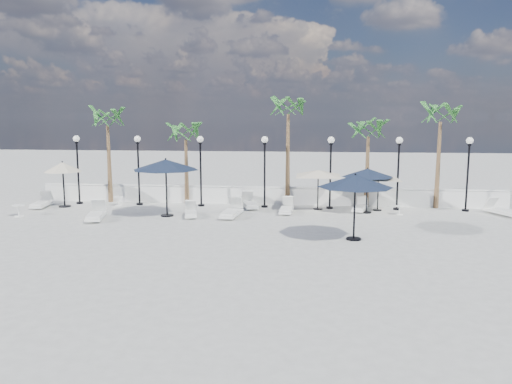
# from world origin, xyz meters

# --- Properties ---
(ground) EXTENTS (100.00, 100.00, 0.00)m
(ground) POSITION_xyz_m (0.00, 0.00, 0.00)
(ground) COLOR #9E9D99
(ground) RESTS_ON ground
(balustrade) EXTENTS (26.00, 0.30, 1.01)m
(balustrade) POSITION_xyz_m (0.00, 7.50, 0.47)
(balustrade) COLOR white
(balustrade) RESTS_ON ground
(lamppost_0) EXTENTS (0.36, 0.36, 3.84)m
(lamppost_0) POSITION_xyz_m (-10.50, 6.50, 2.49)
(lamppost_0) COLOR black
(lamppost_0) RESTS_ON ground
(lamppost_1) EXTENTS (0.36, 0.36, 3.84)m
(lamppost_1) POSITION_xyz_m (-7.00, 6.50, 2.49)
(lamppost_1) COLOR black
(lamppost_1) RESTS_ON ground
(lamppost_2) EXTENTS (0.36, 0.36, 3.84)m
(lamppost_2) POSITION_xyz_m (-3.50, 6.50, 2.49)
(lamppost_2) COLOR black
(lamppost_2) RESTS_ON ground
(lamppost_3) EXTENTS (0.36, 0.36, 3.84)m
(lamppost_3) POSITION_xyz_m (0.00, 6.50, 2.49)
(lamppost_3) COLOR black
(lamppost_3) RESTS_ON ground
(lamppost_4) EXTENTS (0.36, 0.36, 3.84)m
(lamppost_4) POSITION_xyz_m (3.50, 6.50, 2.49)
(lamppost_4) COLOR black
(lamppost_4) RESTS_ON ground
(lamppost_5) EXTENTS (0.36, 0.36, 3.84)m
(lamppost_5) POSITION_xyz_m (7.00, 6.50, 2.49)
(lamppost_5) COLOR black
(lamppost_5) RESTS_ON ground
(lamppost_6) EXTENTS (0.36, 0.36, 3.84)m
(lamppost_6) POSITION_xyz_m (10.50, 6.50, 2.49)
(lamppost_6) COLOR black
(lamppost_6) RESTS_ON ground
(palm_0) EXTENTS (2.60, 2.60, 5.50)m
(palm_0) POSITION_xyz_m (-9.00, 7.30, 4.53)
(palm_0) COLOR brown
(palm_0) RESTS_ON ground
(palm_1) EXTENTS (2.60, 2.60, 4.70)m
(palm_1) POSITION_xyz_m (-4.50, 7.30, 3.75)
(palm_1) COLOR brown
(palm_1) RESTS_ON ground
(palm_2) EXTENTS (2.60, 2.60, 6.10)m
(palm_2) POSITION_xyz_m (1.20, 7.30, 5.12)
(palm_2) COLOR brown
(palm_2) RESTS_ON ground
(palm_3) EXTENTS (2.60, 2.60, 4.90)m
(palm_3) POSITION_xyz_m (5.50, 7.30, 3.95)
(palm_3) COLOR brown
(palm_3) RESTS_ON ground
(palm_4) EXTENTS (2.60, 2.60, 5.70)m
(palm_4) POSITION_xyz_m (9.20, 7.30, 4.73)
(palm_4) COLOR brown
(palm_4) RESTS_ON ground
(lounger_0) EXTENTS (0.93, 2.03, 0.73)m
(lounger_0) POSITION_xyz_m (-12.00, 5.17, 0.25)
(lounger_0) COLOR white
(lounger_0) RESTS_ON ground
(lounger_1) EXTENTS (1.19, 2.23, 0.80)m
(lounger_1) POSITION_xyz_m (-7.68, 2.31, 0.27)
(lounger_1) COLOR white
(lounger_1) RESTS_ON ground
(lounger_2) EXTENTS (0.92, 2.22, 0.81)m
(lounger_2) POSITION_xyz_m (-1.35, 3.64, 0.27)
(lounger_2) COLOR white
(lounger_2) RESTS_ON ground
(lounger_3) EXTENTS (0.97, 1.84, 0.66)m
(lounger_3) POSITION_xyz_m (-3.38, 3.55, 0.22)
(lounger_3) COLOR white
(lounger_3) RESTS_ON ground
(lounger_4) EXTENTS (1.19, 2.10, 0.75)m
(lounger_4) POSITION_xyz_m (-0.79, 6.22, 0.25)
(lounger_4) COLOR white
(lounger_4) RESTS_ON ground
(lounger_5) EXTENTS (0.70, 1.89, 0.70)m
(lounger_5) POSITION_xyz_m (1.26, 4.99, 0.23)
(lounger_5) COLOR white
(lounger_5) RESTS_ON ground
(lounger_6) EXTENTS (1.01, 1.87, 0.67)m
(lounger_6) POSITION_xyz_m (5.04, 5.93, 0.22)
(lounger_6) COLOR white
(lounger_6) RESTS_ON ground
(lounger_7) EXTENTS (1.38, 2.06, 0.74)m
(lounger_7) POSITION_xyz_m (11.99, 5.59, 0.25)
(lounger_7) COLOR white
(lounger_7) RESTS_ON ground
(side_table_0) EXTENTS (0.59, 0.59, 0.57)m
(side_table_0) POSITION_xyz_m (-11.82, 2.70, 0.34)
(side_table_0) COLOR white
(side_table_0) RESTS_ON ground
(side_table_1) EXTENTS (0.53, 0.53, 0.51)m
(side_table_1) POSITION_xyz_m (-8.05, 6.06, 0.31)
(side_table_1) COLOR white
(side_table_1) RESTS_ON ground
(side_table_2) EXTENTS (0.46, 0.46, 0.45)m
(side_table_2) POSITION_xyz_m (6.91, 5.13, 0.27)
(side_table_2) COLOR white
(side_table_2) RESTS_ON ground
(parasol_navy_left) EXTENTS (3.26, 3.26, 2.88)m
(parasol_navy_left) POSITION_xyz_m (-4.58, 3.57, 2.54)
(parasol_navy_left) COLOR black
(parasol_navy_left) RESTS_ON ground
(parasol_navy_mid) EXTENTS (2.60, 2.60, 2.33)m
(parasol_navy_mid) POSITION_xyz_m (5.32, 5.50, 2.05)
(parasol_navy_mid) COLOR black
(parasol_navy_mid) RESTS_ON ground
(parasol_navy_right) EXTENTS (2.98, 2.98, 2.67)m
(parasol_navy_right) POSITION_xyz_m (4.20, -0.29, 2.34)
(parasol_navy_right) COLOR black
(parasol_navy_right) RESTS_ON ground
(parasol_cream_sq_a) EXTENTS (4.58, 4.58, 2.25)m
(parasol_cream_sq_a) POSITION_xyz_m (2.86, 6.20, 2.08)
(parasol_cream_sq_a) COLOR black
(parasol_cream_sq_a) RESTS_ON ground
(parasol_cream_sq_b) EXTENTS (4.22, 4.22, 2.12)m
(parasol_cream_sq_b) POSITION_xyz_m (5.97, 6.20, 1.96)
(parasol_cream_sq_b) COLOR black
(parasol_cream_sq_b) RESTS_ON ground
(parasol_cream_small) EXTENTS (2.04, 2.04, 2.51)m
(parasol_cream_small) POSITION_xyz_m (-10.86, 5.46, 2.14)
(parasol_cream_small) COLOR black
(parasol_cream_small) RESTS_ON ground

